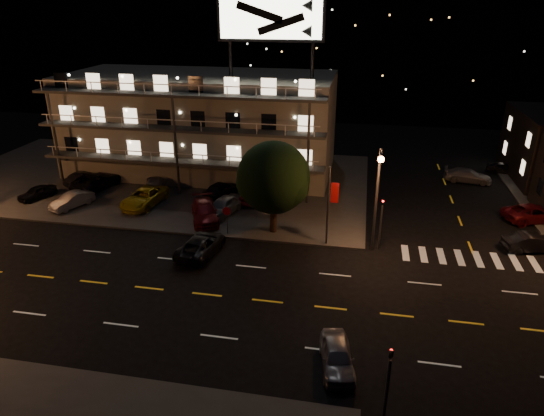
% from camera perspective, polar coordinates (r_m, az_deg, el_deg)
% --- Properties ---
extents(ground, '(140.00, 140.00, 0.00)m').
position_cam_1_polar(ground, '(31.66, -4.16, -10.49)').
color(ground, black).
rests_on(ground, ground).
extents(curb_nw, '(44.00, 24.00, 0.15)m').
position_cam_1_polar(curb_nw, '(53.00, -13.42, 3.36)').
color(curb_nw, '#393937').
rests_on(curb_nw, ground).
extents(motel, '(28.00, 13.80, 18.10)m').
position_cam_1_polar(motel, '(53.52, -8.25, 9.85)').
color(motel, gray).
rests_on(motel, ground).
extents(hill_backdrop, '(120.00, 25.00, 24.00)m').
position_cam_1_polar(hill_backdrop, '(95.23, 3.03, 19.64)').
color(hill_backdrop, black).
rests_on(hill_backdrop, ground).
extents(streetlight_nc, '(0.44, 1.92, 8.00)m').
position_cam_1_polar(streetlight_nc, '(35.63, 12.28, 2.00)').
color(streetlight_nc, '#2D2D30').
rests_on(streetlight_nc, ground).
extents(signal_nw, '(0.20, 0.27, 4.60)m').
position_cam_1_polar(signal_nw, '(37.08, 12.73, -1.19)').
color(signal_nw, '#2D2D30').
rests_on(signal_nw, ground).
extents(signal_sw, '(0.20, 0.27, 4.60)m').
position_cam_1_polar(signal_sw, '(22.65, 13.50, -19.00)').
color(signal_sw, '#2D2D30').
rests_on(signal_sw, ground).
extents(banner_north, '(0.83, 0.16, 6.40)m').
position_cam_1_polar(banner_north, '(36.65, 6.75, 0.42)').
color(banner_north, '#2D2D30').
rests_on(banner_north, ground).
extents(stop_sign, '(0.91, 0.11, 2.61)m').
position_cam_1_polar(stop_sign, '(38.79, -5.33, -0.95)').
color(stop_sign, '#2D2D30').
rests_on(stop_sign, ground).
extents(tree, '(5.99, 5.77, 7.54)m').
position_cam_1_polar(tree, '(37.99, 0.09, 3.37)').
color(tree, black).
rests_on(tree, curb_nw).
extents(lot_car_0, '(2.81, 3.86, 1.22)m').
position_cam_1_polar(lot_car_0, '(51.15, -25.91, 1.68)').
color(lot_car_0, black).
rests_on(lot_car_0, curb_nw).
extents(lot_car_1, '(2.92, 4.27, 1.33)m').
position_cam_1_polar(lot_car_1, '(47.63, -22.47, 0.84)').
color(lot_car_1, gray).
rests_on(lot_car_1, curb_nw).
extents(lot_car_2, '(3.14, 5.76, 1.53)m').
position_cam_1_polar(lot_car_2, '(45.94, -14.80, 1.22)').
color(lot_car_2, gold).
rests_on(lot_car_2, curb_nw).
extents(lot_car_3, '(3.96, 5.66, 1.52)m').
position_cam_1_polar(lot_car_3, '(41.84, -7.92, -0.41)').
color(lot_car_3, '#5F0D13').
rests_on(lot_car_3, curb_nw).
extents(lot_car_4, '(3.02, 4.81, 1.53)m').
position_cam_1_polar(lot_car_4, '(42.82, -5.74, 0.28)').
color(lot_car_4, gray).
rests_on(lot_car_4, curb_nw).
extents(lot_car_5, '(3.03, 4.32, 1.35)m').
position_cam_1_polar(lot_car_5, '(53.13, -21.16, 3.30)').
color(lot_car_5, black).
rests_on(lot_car_5, curb_nw).
extents(lot_car_6, '(3.65, 5.92, 1.53)m').
position_cam_1_polar(lot_car_6, '(51.58, -19.92, 3.02)').
color(lot_car_6, black).
rests_on(lot_car_6, curb_nw).
extents(lot_car_7, '(3.20, 4.96, 1.34)m').
position_cam_1_polar(lot_car_7, '(49.55, -13.60, 2.85)').
color(lot_car_7, gray).
rests_on(lot_car_7, curb_nw).
extents(lot_car_8, '(3.10, 4.58, 1.45)m').
position_cam_1_polar(lot_car_8, '(46.77, -6.02, 2.24)').
color(lot_car_8, black).
rests_on(lot_car_8, curb_nw).
extents(lot_car_9, '(1.84, 4.28, 1.37)m').
position_cam_1_polar(lot_car_9, '(45.30, -2.21, 1.59)').
color(lot_car_9, '#5F0D13').
rests_on(lot_car_9, curb_nw).
extents(side_car_0, '(4.45, 2.44, 1.39)m').
position_cam_1_polar(side_car_0, '(41.65, 28.23, -3.59)').
color(side_car_0, black).
rests_on(side_car_0, ground).
extents(side_car_1, '(5.78, 4.16, 1.46)m').
position_cam_1_polar(side_car_1, '(47.31, 28.43, -0.52)').
color(side_car_1, '#5F0D13').
rests_on(side_car_1, ground).
extents(side_car_2, '(4.97, 2.52, 1.38)m').
position_cam_1_polar(side_car_2, '(54.66, 22.04, 3.56)').
color(side_car_2, gray).
rests_on(side_car_2, ground).
extents(side_car_3, '(3.84, 2.17, 1.23)m').
position_cam_1_polar(side_car_3, '(59.03, 25.62, 4.27)').
color(side_car_3, black).
rests_on(side_car_3, ground).
extents(road_car_east, '(2.30, 4.23, 1.36)m').
position_cam_1_polar(road_car_east, '(26.33, 7.65, -16.87)').
color(road_car_east, gray).
rests_on(road_car_east, ground).
extents(road_car_west, '(3.05, 5.42, 1.43)m').
position_cam_1_polar(road_car_west, '(36.70, -8.33, -4.32)').
color(road_car_west, black).
rests_on(road_car_west, ground).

